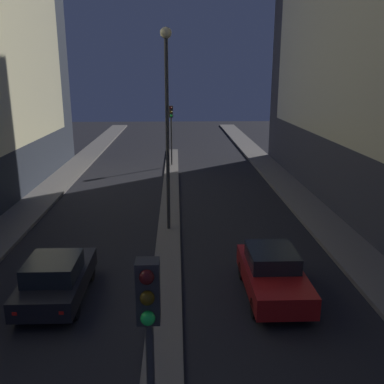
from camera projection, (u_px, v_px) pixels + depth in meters
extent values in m
cube|color=#66605B|center=(170.00, 212.00, 22.96)|extent=(1.05, 38.50, 0.14)
cube|color=#2D2D2D|center=(148.00, 291.00, 5.77)|extent=(0.32, 0.28, 0.90)
sphere|color=#4C0F0F|center=(147.00, 277.00, 5.52)|extent=(0.20, 0.20, 0.20)
sphere|color=#4C380A|center=(147.00, 298.00, 5.60)|extent=(0.20, 0.20, 0.20)
sphere|color=#1EEA4C|center=(148.00, 318.00, 5.68)|extent=(0.20, 0.20, 0.20)
cylinder|color=#383838|center=(171.00, 141.00, 33.97)|extent=(0.12, 0.12, 3.78)
cube|color=#2D2D2D|center=(171.00, 112.00, 33.34)|extent=(0.32, 0.28, 0.90)
sphere|color=#4C0F0F|center=(171.00, 108.00, 33.09)|extent=(0.20, 0.20, 0.20)
sphere|color=#4C380A|center=(171.00, 112.00, 33.17)|extent=(0.20, 0.20, 0.20)
sphere|color=#1EEA4C|center=(171.00, 116.00, 33.25)|extent=(0.20, 0.20, 0.20)
cylinder|color=#383838|center=(167.00, 138.00, 19.11)|extent=(0.16, 0.16, 8.59)
sphere|color=#F9EAB2|center=(166.00, 33.00, 17.93)|extent=(0.49, 0.49, 0.49)
cube|color=black|center=(57.00, 281.00, 14.06)|extent=(1.87, 4.05, 0.63)
cube|color=black|center=(53.00, 268.00, 13.60)|extent=(1.59, 1.82, 0.59)
cube|color=red|center=(14.00, 314.00, 12.07)|extent=(0.14, 0.04, 0.10)
cube|color=red|center=(61.00, 313.00, 12.12)|extent=(0.14, 0.04, 0.10)
cylinder|color=black|center=(44.00, 273.00, 15.32)|extent=(0.22, 0.64, 0.64)
cylinder|color=black|center=(90.00, 272.00, 15.38)|extent=(0.22, 0.64, 0.64)
cylinder|color=black|center=(19.00, 310.00, 12.90)|extent=(0.22, 0.64, 0.64)
cylinder|color=black|center=(74.00, 309.00, 12.96)|extent=(0.22, 0.64, 0.64)
cube|color=maroon|center=(273.00, 278.00, 14.20)|extent=(1.85, 4.15, 0.70)
cube|color=black|center=(272.00, 257.00, 14.34)|extent=(1.57, 1.87, 0.53)
cube|color=red|center=(244.00, 252.00, 16.16)|extent=(0.14, 0.04, 0.10)
cube|color=red|center=(278.00, 252.00, 16.21)|extent=(0.14, 0.04, 0.10)
cylinder|color=black|center=(243.00, 271.00, 15.50)|extent=(0.22, 0.64, 0.64)
cylinder|color=black|center=(287.00, 270.00, 15.56)|extent=(0.22, 0.64, 0.64)
cylinder|color=black|center=(255.00, 308.00, 13.03)|extent=(0.22, 0.64, 0.64)
cylinder|color=black|center=(308.00, 307.00, 13.08)|extent=(0.22, 0.64, 0.64)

